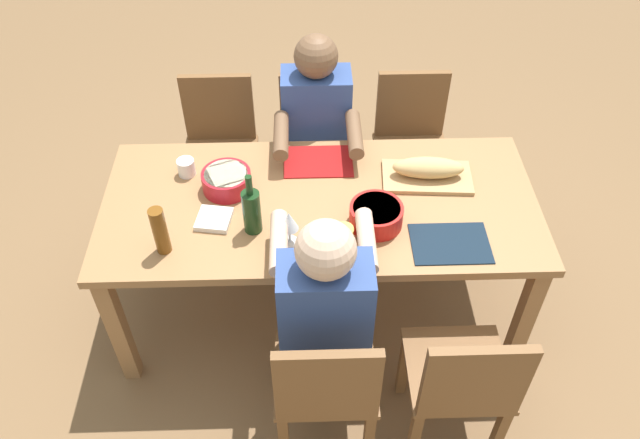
{
  "coord_description": "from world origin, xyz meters",
  "views": [
    {
      "loc": [
        0.06,
        2.01,
        2.64
      ],
      "look_at": [
        0.0,
        0.0,
        0.63
      ],
      "focal_mm": 35.63,
      "sensor_mm": 36.0,
      "label": 1
    }
  ],
  "objects_px": {
    "bread_loaf": "(428,168)",
    "cup_near_right": "(186,167)",
    "diner_near_center": "(317,131)",
    "serving_bowl_fruit": "(376,214)",
    "napkin_stack": "(214,219)",
    "chair_far_center": "(326,385)",
    "beer_bottle": "(160,231)",
    "dining_table": "(320,215)",
    "diner_far_center": "(325,312)",
    "cup_far_center": "(343,235)",
    "chair_near_left": "(411,140)",
    "chair_far_left": "(462,382)",
    "wine_glass": "(289,222)",
    "wine_bottle": "(252,210)",
    "chair_near_center": "(316,142)",
    "cutting_board": "(427,177)",
    "chair_near_right": "(220,144)",
    "serving_bowl_pasta": "(227,180)"
  },
  "relations": [
    {
      "from": "chair_far_center",
      "to": "dining_table",
      "type": "bearing_deg",
      "value": -90.0
    },
    {
      "from": "chair_near_left",
      "to": "chair_far_left",
      "type": "bearing_deg",
      "value": 90.0
    },
    {
      "from": "wine_bottle",
      "to": "cup_near_right",
      "type": "bearing_deg",
      "value": -48.7
    },
    {
      "from": "diner_far_center",
      "to": "napkin_stack",
      "type": "bearing_deg",
      "value": -45.55
    },
    {
      "from": "dining_table",
      "to": "chair_far_center",
      "type": "height_order",
      "value": "chair_far_center"
    },
    {
      "from": "diner_far_center",
      "to": "wine_bottle",
      "type": "relative_size",
      "value": 4.14
    },
    {
      "from": "beer_bottle",
      "to": "cup_near_right",
      "type": "relative_size",
      "value": 2.78
    },
    {
      "from": "cup_far_center",
      "to": "cutting_board",
      "type": "bearing_deg",
      "value": -136.57
    },
    {
      "from": "bread_loaf",
      "to": "cup_near_right",
      "type": "distance_m",
      "value": 1.09
    },
    {
      "from": "chair_far_left",
      "to": "cup_far_center",
      "type": "bearing_deg",
      "value": -49.31
    },
    {
      "from": "serving_bowl_fruit",
      "to": "chair_far_center",
      "type": "bearing_deg",
      "value": 69.37
    },
    {
      "from": "cutting_board",
      "to": "napkin_stack",
      "type": "bearing_deg",
      "value": 14.54
    },
    {
      "from": "beer_bottle",
      "to": "chair_near_center",
      "type": "bearing_deg",
      "value": -122.09
    },
    {
      "from": "diner_near_center",
      "to": "serving_bowl_fruit",
      "type": "height_order",
      "value": "diner_near_center"
    },
    {
      "from": "diner_far_center",
      "to": "cup_near_right",
      "type": "relative_size",
      "value": 15.17
    },
    {
      "from": "chair_near_right",
      "to": "serving_bowl_fruit",
      "type": "bearing_deg",
      "value": 130.2
    },
    {
      "from": "chair_far_left",
      "to": "wine_glass",
      "type": "xyz_separation_m",
      "value": [
        0.65,
        -0.51,
        0.37
      ]
    },
    {
      "from": "diner_far_center",
      "to": "cup_far_center",
      "type": "bearing_deg",
      "value": -105.13
    },
    {
      "from": "diner_far_center",
      "to": "cup_near_right",
      "type": "height_order",
      "value": "diner_far_center"
    },
    {
      "from": "serving_bowl_fruit",
      "to": "cup_near_right",
      "type": "distance_m",
      "value": 0.9
    },
    {
      "from": "diner_near_center",
      "to": "beer_bottle",
      "type": "relative_size",
      "value": 5.45
    },
    {
      "from": "dining_table",
      "to": "serving_bowl_pasta",
      "type": "bearing_deg",
      "value": -13.56
    },
    {
      "from": "dining_table",
      "to": "cutting_board",
      "type": "bearing_deg",
      "value": -164.44
    },
    {
      "from": "diner_near_center",
      "to": "beer_bottle",
      "type": "distance_m",
      "value": 1.06
    },
    {
      "from": "chair_far_center",
      "to": "beer_bottle",
      "type": "height_order",
      "value": "beer_bottle"
    },
    {
      "from": "bread_loaf",
      "to": "napkin_stack",
      "type": "xyz_separation_m",
      "value": [
        0.94,
        0.24,
        -0.05
      ]
    },
    {
      "from": "chair_far_left",
      "to": "chair_near_center",
      "type": "bearing_deg",
      "value": -70.76
    },
    {
      "from": "bread_loaf",
      "to": "wine_glass",
      "type": "xyz_separation_m",
      "value": [
        0.62,
        0.37,
        0.05
      ]
    },
    {
      "from": "chair_near_center",
      "to": "chair_near_right",
      "type": "bearing_deg",
      "value": 0.0
    },
    {
      "from": "wine_bottle",
      "to": "cup_far_center",
      "type": "relative_size",
      "value": 3.48
    },
    {
      "from": "wine_bottle",
      "to": "dining_table",
      "type": "bearing_deg",
      "value": -150.66
    },
    {
      "from": "diner_near_center",
      "to": "cutting_board",
      "type": "distance_m",
      "value": 0.65
    },
    {
      "from": "diner_far_center",
      "to": "cutting_board",
      "type": "relative_size",
      "value": 3.0
    },
    {
      "from": "diner_near_center",
      "to": "wine_glass",
      "type": "xyz_separation_m",
      "value": [
        0.13,
        0.8,
        0.16
      ]
    },
    {
      "from": "diner_far_center",
      "to": "diner_near_center",
      "type": "bearing_deg",
      "value": -90.0
    },
    {
      "from": "diner_near_center",
      "to": "serving_bowl_fruit",
      "type": "xyz_separation_m",
      "value": [
        -0.23,
        0.71,
        0.1
      ]
    },
    {
      "from": "chair_far_center",
      "to": "cutting_board",
      "type": "bearing_deg",
      "value": -118.84
    },
    {
      "from": "cup_far_center",
      "to": "cup_near_right",
      "type": "bearing_deg",
      "value": -32.96
    },
    {
      "from": "serving_bowl_fruit",
      "to": "diner_near_center",
      "type": "bearing_deg",
      "value": -72.04
    },
    {
      "from": "diner_far_center",
      "to": "chair_near_right",
      "type": "relative_size",
      "value": 1.41
    },
    {
      "from": "chair_far_center",
      "to": "beer_bottle",
      "type": "bearing_deg",
      "value": -37.3
    },
    {
      "from": "chair_near_right",
      "to": "wine_bottle",
      "type": "relative_size",
      "value": 2.93
    },
    {
      "from": "chair_near_left",
      "to": "wine_glass",
      "type": "bearing_deg",
      "value": 56.51
    },
    {
      "from": "chair_far_center",
      "to": "wine_glass",
      "type": "bearing_deg",
      "value": -75.75
    },
    {
      "from": "diner_near_center",
      "to": "wine_bottle",
      "type": "distance_m",
      "value": 0.79
    },
    {
      "from": "chair_near_center",
      "to": "serving_bowl_fruit",
      "type": "distance_m",
      "value": 0.97
    },
    {
      "from": "chair_near_center",
      "to": "napkin_stack",
      "type": "height_order",
      "value": "chair_near_center"
    },
    {
      "from": "bread_loaf",
      "to": "diner_near_center",
      "type": "bearing_deg",
      "value": -41.45
    },
    {
      "from": "chair_far_left",
      "to": "wine_bottle",
      "type": "distance_m",
      "value": 1.06
    },
    {
      "from": "chair_far_center",
      "to": "cup_near_right",
      "type": "xyz_separation_m",
      "value": [
        0.6,
        -0.95,
        0.3
      ]
    }
  ]
}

